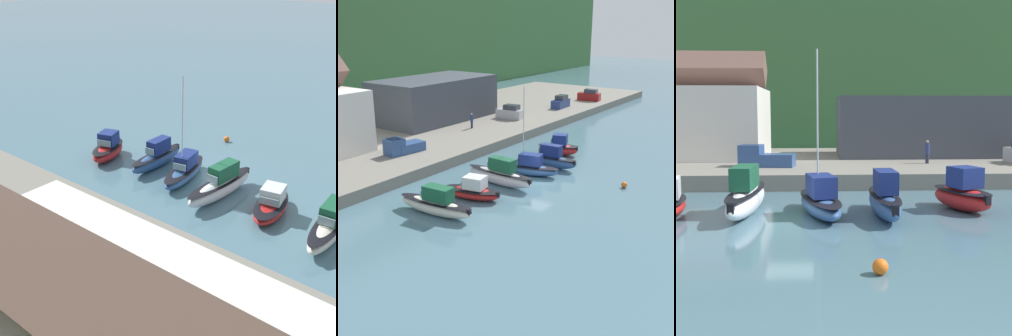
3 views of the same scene
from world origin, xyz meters
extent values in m
plane|color=slate|center=(0.00, 0.00, 0.00)|extent=(320.00, 320.00, 0.00)
cube|color=#42703D|center=(0.00, 78.45, 17.14)|extent=(240.00, 54.35, 34.28)
cube|color=gray|center=(0.00, 24.22, 0.62)|extent=(121.31, 27.11, 1.25)
cube|color=silver|center=(-11.79, 25.87, 4.83)|extent=(15.31, 11.87, 7.18)
cube|color=brown|center=(-11.79, 25.87, 10.37)|extent=(15.62, 3.89, 3.89)
cube|color=#3D424C|center=(13.19, 26.93, 4.43)|extent=(19.03, 10.15, 6.36)
cube|color=slate|center=(13.19, 21.92, 4.43)|extent=(18.08, 0.10, 3.82)
ellipsoid|color=white|center=(-2.69, 3.00, 0.79)|extent=(2.02, 8.06, 1.58)
ellipsoid|color=black|center=(-2.69, 3.00, 1.34)|extent=(2.09, 8.22, 0.12)
cube|color=#195638|center=(-2.72, 2.60, 2.22)|extent=(1.33, 2.86, 1.29)
cube|color=#8CA5B2|center=(-2.63, 4.15, 2.03)|extent=(1.05, 0.16, 0.65)
cube|color=black|center=(-2.92, -0.78, 1.10)|extent=(0.38, 0.30, 0.56)
ellipsoid|color=#33568E|center=(1.61, 2.33, 0.60)|extent=(3.26, 7.05, 1.19)
ellipsoid|color=black|center=(1.61, 2.33, 1.01)|extent=(3.36, 7.20, 0.12)
cube|color=navy|center=(1.69, 2.00, 1.79)|extent=(1.84, 2.63, 1.20)
cube|color=#8CA5B2|center=(1.39, 3.31, 1.61)|extent=(1.21, 0.37, 0.60)
cylinder|color=silver|center=(1.50, 2.83, 5.36)|extent=(0.10, 0.10, 8.33)
ellipsoid|color=#33568E|center=(5.29, 1.86, 0.72)|extent=(1.69, 6.83, 1.44)
ellipsoid|color=black|center=(5.29, 1.86, 1.23)|extent=(1.75, 6.97, 0.12)
cube|color=navy|center=(5.30, 1.52, 2.07)|extent=(1.17, 2.41, 1.26)
cube|color=#8CA5B2|center=(5.26, 2.86, 1.88)|extent=(0.98, 0.14, 0.63)
cube|color=black|center=(5.41, -1.36, 1.01)|extent=(0.37, 0.29, 0.56)
ellipsoid|color=red|center=(10.29, 3.42, 0.71)|extent=(3.62, 5.32, 1.42)
ellipsoid|color=black|center=(10.29, 3.42, 1.20)|extent=(3.73, 5.44, 0.12)
cube|color=navy|center=(10.37, 3.19, 2.04)|extent=(2.05, 2.14, 1.25)
cube|color=#8CA5B2|center=(10.03, 4.13, 1.86)|extent=(1.36, 0.57, 0.63)
cube|color=black|center=(11.08, 1.23, 0.99)|extent=(0.43, 0.39, 0.56)
cube|color=#2D4C84|center=(-2.33, 16.45, 1.80)|extent=(3.73, 2.42, 1.10)
cube|color=#2D4C84|center=(-4.34, 16.70, 2.20)|extent=(2.11, 2.12, 1.90)
cube|color=#2D333D|center=(-4.34, 16.70, 2.90)|extent=(1.83, 1.99, 0.50)
cylinder|color=#232838|center=(11.58, 18.24, 1.67)|extent=(0.32, 0.32, 0.85)
cylinder|color=navy|center=(11.58, 18.24, 2.62)|extent=(0.40, 0.40, 1.05)
sphere|color=tan|center=(11.58, 18.24, 3.27)|extent=(0.24, 0.24, 0.24)
sphere|color=orange|center=(3.80, -7.84, 0.30)|extent=(0.60, 0.60, 0.60)
camera|label=1|loc=(-21.48, 32.13, 18.54)|focal=50.00mm
camera|label=2|loc=(-39.27, -23.63, 16.31)|focal=50.00mm
camera|label=3|loc=(1.57, -24.32, 5.91)|focal=50.00mm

